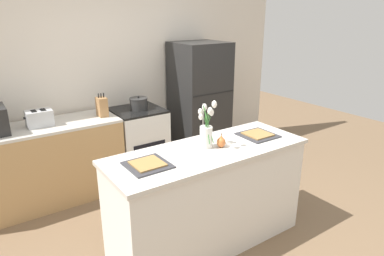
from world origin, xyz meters
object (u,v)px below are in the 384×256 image
pear_figurine (221,142)px  refrigerator (199,103)px  knife_block (102,107)px  plate_setting_left (148,164)px  cooking_pot (139,104)px  stove_range (139,143)px  plate_setting_right (258,135)px  flower_vase (206,131)px  toaster (39,118)px

pear_figurine → refrigerator: bearing=60.1°
pear_figurine → knife_block: 1.65m
plate_setting_left → cooking_pot: 1.74m
stove_range → plate_setting_left: plate_setting_left is taller
pear_figurine → stove_range: bearing=90.6°
plate_setting_left → pear_figurine: bearing=-2.0°
stove_range → plate_setting_left: 1.81m
pear_figurine → plate_setting_right: bearing=3.0°
stove_range → knife_block: 0.72m
pear_figurine → plate_setting_left: bearing=178.0°
knife_block → stove_range: bearing=4.8°
stove_range → cooking_pot: cooking_pot is taller
stove_range → knife_block: (-0.45, -0.04, 0.56)m
pear_figurine → flower_vase: bearing=148.0°
pear_figurine → plate_setting_left: pear_figurine is taller
plate_setting_right → pear_figurine: bearing=-177.0°
refrigerator → toaster: 2.08m
flower_vase → cooking_pot: flower_vase is taller
refrigerator → toaster: (-2.08, -0.01, 0.15)m
flower_vase → plate_setting_left: 0.61m
refrigerator → pear_figurine: size_ratio=13.11×
stove_range → cooking_pot: bearing=-26.4°
stove_range → pear_figurine: bearing=-89.4°
cooking_pot → refrigerator: bearing=0.6°
toaster → cooking_pot: size_ratio=1.27×
cooking_pot → stove_range: bearing=153.6°
flower_vase → plate_setting_right: (0.57, -0.04, -0.14)m
flower_vase → knife_block: flower_vase is taller
plate_setting_left → plate_setting_right: same height
cooking_pot → flower_vase: bearing=-94.2°
stove_range → refrigerator: refrigerator is taller
pear_figurine → plate_setting_right: size_ratio=0.40×
refrigerator → pear_figurine: refrigerator is taller
refrigerator → flower_vase: (-1.04, -1.56, 0.25)m
plate_setting_left → flower_vase: bearing=4.3°
plate_setting_left → refrigerator: bearing=44.4°
flower_vase → toaster: flower_vase is taller
pear_figurine → cooking_pot: cooking_pot is taller
refrigerator → knife_block: bearing=-178.4°
stove_range → toaster: toaster is taller
toaster → refrigerator: bearing=0.3°
stove_range → flower_vase: flower_vase is taller
knife_block → plate_setting_left: bearing=-98.3°
flower_vase → knife_block: 1.56m
stove_range → plate_setting_left: (-0.68, -1.60, 0.50)m
flower_vase → plate_setting_right: size_ratio=1.34×
toaster → cooking_pot: bearing=-0.0°
refrigerator → plate_setting_left: (-1.63, -1.60, 0.11)m
stove_range → pear_figurine: (0.02, -1.62, 0.54)m
stove_range → knife_block: size_ratio=3.33×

